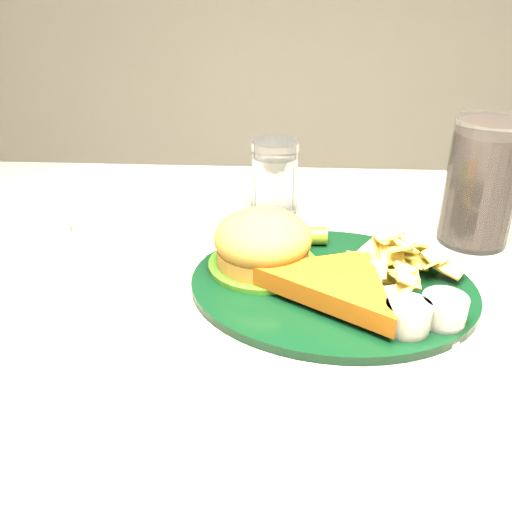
{
  "coord_description": "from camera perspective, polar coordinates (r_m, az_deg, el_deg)",
  "views": [
    {
      "loc": [
        0.02,
        -0.55,
        1.09
      ],
      "look_at": [
        -0.01,
        -0.02,
        0.8
      ],
      "focal_mm": 40.0,
      "sensor_mm": 36.0,
      "label": 1
    }
  ],
  "objects": [
    {
      "name": "ramekin",
      "position": [
        0.81,
        -16.58,
        3.46
      ],
      "size": [
        0.05,
        0.05,
        0.03
      ],
      "primitive_type": "cylinder",
      "rotation": [
        0.0,
        0.0,
        0.13
      ],
      "color": "silver",
      "rests_on": "table"
    },
    {
      "name": "table",
      "position": [
        0.9,
        1.07,
        -23.81
      ],
      "size": [
        1.2,
        0.8,
        0.75
      ],
      "primitive_type": null,
      "color": "gray",
      "rests_on": "ground"
    },
    {
      "name": "fork_napkin",
      "position": [
        0.62,
        13.17,
        -4.52
      ],
      "size": [
        0.16,
        0.19,
        0.01
      ],
      "primitive_type": null,
      "rotation": [
        0.0,
        0.0,
        -0.1
      ],
      "color": "white",
      "rests_on": "table"
    },
    {
      "name": "wrapped_straw",
      "position": [
        0.72,
        -0.42,
        0.65
      ],
      "size": [
        0.23,
        0.12,
        0.01
      ],
      "primitive_type": null,
      "rotation": [
        0.0,
        0.0,
        0.2
      ],
      "color": "white",
      "rests_on": "table"
    },
    {
      "name": "dinner_plate",
      "position": [
        0.63,
        7.78,
        -0.62
      ],
      "size": [
        0.35,
        0.31,
        0.07
      ],
      "primitive_type": null,
      "rotation": [
        0.0,
        0.0,
        -0.14
      ],
      "color": "black",
      "rests_on": "table"
    },
    {
      "name": "cola_glass",
      "position": [
        0.77,
        21.64,
        6.81
      ],
      "size": [
        0.12,
        0.12,
        0.16
      ],
      "primitive_type": "cylinder",
      "rotation": [
        0.0,
        0.0,
        -0.42
      ],
      "color": "black",
      "rests_on": "table"
    },
    {
      "name": "water_glass",
      "position": [
        0.81,
        1.88,
        7.87
      ],
      "size": [
        0.07,
        0.07,
        0.1
      ],
      "primitive_type": "cylinder",
      "rotation": [
        0.0,
        0.0,
        -0.1
      ],
      "color": "silver",
      "rests_on": "table"
    }
  ]
}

